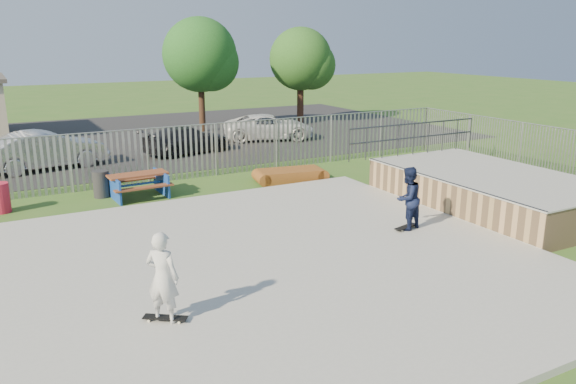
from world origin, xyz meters
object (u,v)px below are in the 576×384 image
skater_navy (408,198)px  skater_white (163,277)px  picnic_table (138,185)px  car_dark (187,140)px  trash_bin_red (0,198)px  car_white (269,127)px  car_silver (46,150)px  tree_mid (200,55)px  trash_bin_grey (101,184)px  tree_right (301,59)px  funbox (290,175)px

skater_navy → skater_white: (-7.14, -1.90, 0.00)m
picnic_table → skater_white: 9.18m
picnic_table → car_dark: bearing=56.0°
trash_bin_red → skater_navy: skater_navy is taller
car_dark → car_white: 5.12m
car_silver → skater_navy: 15.04m
car_dark → tree_mid: (2.81, 5.68, 3.59)m
car_dark → tree_mid: size_ratio=0.67×
trash_bin_red → car_dark: size_ratio=0.22×
car_silver → skater_white: 14.91m
picnic_table → skater_white: bearing=-104.1°
picnic_table → trash_bin_grey: trash_bin_grey is taller
car_white → tree_right: (4.28, 4.27, 3.22)m
skater_navy → funbox: bearing=-105.1°
trash_bin_grey → tree_mid: 14.25m
funbox → skater_white: size_ratio=1.41×
trash_bin_grey → tree_right: (14.06, 11.43, 3.45)m
trash_bin_grey → tree_mid: bearing=56.0°
skater_white → tree_mid: bearing=-66.9°
car_white → skater_white: bearing=165.7°
funbox → car_white: 8.91m
car_silver → tree_mid: 11.24m
car_dark → skater_navy: (1.58, -13.39, 0.37)m
funbox → tree_mid: (1.17, 12.51, 4.00)m
trash_bin_grey → skater_white: skater_white is taller
car_silver → tree_right: size_ratio=0.80×
car_silver → car_dark: car_silver is taller
funbox → trash_bin_red: size_ratio=2.62×
trash_bin_grey → car_dark: bearing=49.6°
car_silver → tree_mid: (8.80, 6.08, 3.44)m
car_silver → trash_bin_grey: bearing=-178.9°
car_dark → skater_white: bearing=146.4°
tree_right → skater_navy: (-7.61, -19.11, -2.89)m
trash_bin_red → trash_bin_grey: 3.02m
car_silver → car_dark: size_ratio=1.11×
car_silver → tree_right: tree_right is taller
trash_bin_red → tree_mid: size_ratio=0.15×
picnic_table → car_dark: size_ratio=0.47×
car_white → tree_right: size_ratio=0.81×
picnic_table → trash_bin_grey: 1.23m
funbox → car_white: (3.27, 8.27, 0.45)m
picnic_table → skater_white: size_ratio=1.16×
car_silver → skater_white: skater_white is taller
skater_white → trash_bin_grey: bearing=-49.2°
trash_bin_grey → skater_white: (-0.69, -9.58, 0.55)m
picnic_table → car_silver: (-2.19, 5.91, 0.38)m
car_white → skater_navy: skater_navy is taller
trash_bin_grey → skater_navy: 10.04m
trash_bin_red → car_dark: (7.87, 6.05, 0.17)m
trash_bin_grey → car_white: bearing=36.2°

